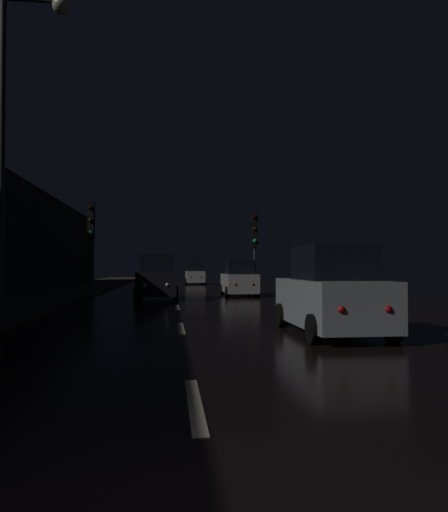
% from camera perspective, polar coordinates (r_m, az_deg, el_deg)
% --- Properties ---
extents(ground, '(25.46, 84.00, 0.02)m').
position_cam_1_polar(ground, '(26.97, -5.89, -4.65)').
color(ground, black).
extents(sidewalk_left, '(4.40, 84.00, 0.15)m').
position_cam_1_polar(sidewalk_left, '(27.68, -19.57, -4.31)').
color(sidewalk_left, '#38332B').
rests_on(sidewalk_left, ground).
extents(lane_centerline, '(0.16, 32.71, 0.01)m').
position_cam_1_polar(lane_centerline, '(21.17, -5.72, -5.51)').
color(lane_centerline, beige).
rests_on(lane_centerline, ground).
extents(traffic_light_far_right, '(0.33, 0.47, 4.53)m').
position_cam_1_polar(traffic_light_far_right, '(25.62, 3.68, 2.49)').
color(traffic_light_far_right, '#38383A').
rests_on(traffic_light_far_right, ground).
extents(traffic_light_far_left, '(0.33, 0.47, 4.84)m').
position_cam_1_polar(traffic_light_far_left, '(25.02, -15.56, 3.21)').
color(traffic_light_far_left, '#38383A').
rests_on(traffic_light_far_left, ground).
extents(streetlamp_overhead, '(1.70, 0.44, 8.37)m').
position_cam_1_polar(streetlamp_overhead, '(13.43, -23.19, 15.58)').
color(streetlamp_overhead, '#2D2D30').
rests_on(streetlamp_overhead, ground).
extents(car_approaching_headlights, '(1.98, 4.29, 2.16)m').
position_cam_1_polar(car_approaching_headlights, '(23.31, -7.97, -2.70)').
color(car_approaching_headlights, black).
rests_on(car_approaching_headlights, ground).
extents(car_parked_right_near, '(1.87, 4.06, 2.04)m').
position_cam_1_polar(car_parked_right_near, '(11.36, 12.65, -4.38)').
color(car_parked_right_near, '#A5A8AD').
rests_on(car_parked_right_near, ground).
extents(car_distant_taillights, '(1.79, 3.88, 1.95)m').
position_cam_1_polar(car_distant_taillights, '(43.31, -3.48, -2.21)').
color(car_distant_taillights, silver).
rests_on(car_distant_taillights, ground).
extents(car_parked_right_far, '(1.76, 3.82, 1.92)m').
position_cam_1_polar(car_parked_right_far, '(25.75, 1.81, -2.83)').
color(car_parked_right_far, silver).
rests_on(car_parked_right_far, ground).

